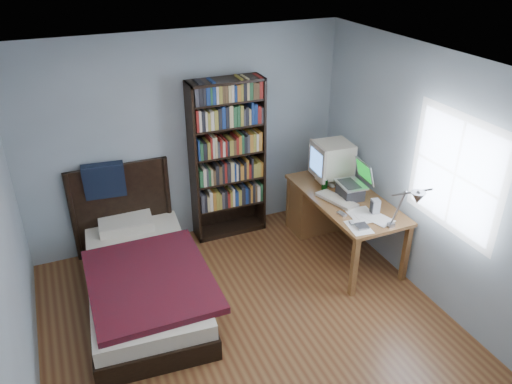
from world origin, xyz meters
TOP-DOWN VIEW (x-y plane):
  - room at (0.03, -0.00)m, footprint 4.20×4.24m
  - desk at (1.50, 1.43)m, footprint 0.75×1.59m
  - crt_monitor at (1.55, 1.41)m, footprint 0.46×0.42m
  - laptop at (1.56, 0.96)m, footprint 0.36×0.37m
  - desk_lamp at (1.46, -0.14)m, footprint 0.26×0.57m
  - keyboard at (1.36, 0.94)m, footprint 0.33×0.52m
  - speaker at (1.59, 0.55)m, footprint 0.09×0.09m
  - soda_can at (1.38, 1.25)m, footprint 0.07×0.07m
  - mouse at (1.49, 1.27)m, footprint 0.06×0.11m
  - phone_silver at (1.25, 0.66)m, footprint 0.07×0.11m
  - phone_grey at (1.25, 0.47)m, footprint 0.06×0.09m
  - external_drive at (1.31, 0.36)m, footprint 0.13×0.13m
  - bookshelf at (0.44, 1.94)m, footprint 0.88×0.30m
  - bed at (-0.84, 1.12)m, footprint 1.26×2.26m

SIDE VIEW (x-z plane):
  - bed at x=-0.84m, z-range -0.33..0.83m
  - desk at x=1.50m, z-range 0.05..0.78m
  - phone_grey at x=1.25m, z-range 0.73..0.75m
  - phone_silver at x=1.25m, z-range 0.73..0.75m
  - external_drive at x=1.31m, z-range 0.73..0.75m
  - keyboard at x=1.36m, z-range 0.72..0.77m
  - mouse at x=1.49m, z-range 0.73..0.77m
  - soda_can at x=1.38m, z-range 0.73..0.86m
  - speaker at x=1.59m, z-range 0.73..0.89m
  - laptop at x=1.56m, z-range 0.64..1.06m
  - bookshelf at x=0.44m, z-range 0.00..1.96m
  - crt_monitor at x=1.55m, z-range 0.76..1.26m
  - room at x=0.03m, z-range 0.00..2.50m
  - desk_lamp at x=1.46m, z-range 0.93..1.60m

